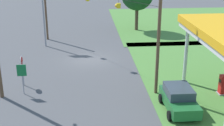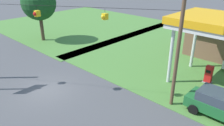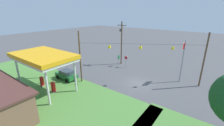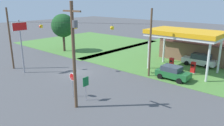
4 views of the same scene
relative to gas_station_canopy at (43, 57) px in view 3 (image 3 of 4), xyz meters
The scene contains 11 objects.
ground_plane 15.22m from the gas_station_canopy, 136.05° to the right, with size 160.00×160.00×0.00m, color #4C4C4F.
gas_station_canopy is the anchor object (origin of this frame).
fuel_pump_near 4.62m from the gas_station_canopy, behind, with size 0.71×0.56×1.56m.
fuel_pump_far 4.62m from the gas_station_canopy, ahead, with size 0.71×0.56×1.56m.
car_at_pumps_front 5.84m from the gas_station_canopy, 81.23° to the right, with size 4.06×2.13×1.68m.
car_at_pumps_rear 5.83m from the gas_station_canopy, 76.72° to the left, with size 4.78×2.21×1.85m.
stop_sign_roadside 16.34m from the gas_station_canopy, 106.49° to the right, with size 0.80×0.08×2.50m.
stop_sign_overhead 21.45m from the gas_station_canopy, 136.20° to the right, with size 0.22×1.97×7.05m.
route_sign 15.70m from the gas_station_canopy, 100.81° to the right, with size 0.10×0.70×2.40m.
utility_pole_main 16.79m from the gas_station_canopy, 98.41° to the right, with size 2.20×0.44×9.35m.
signal_span_gantry 14.36m from the gas_station_canopy, 136.02° to the right, with size 16.53×10.24×8.52m.
Camera 3 is at (-9.87, 20.49, 11.27)m, focal length 24.00 mm.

